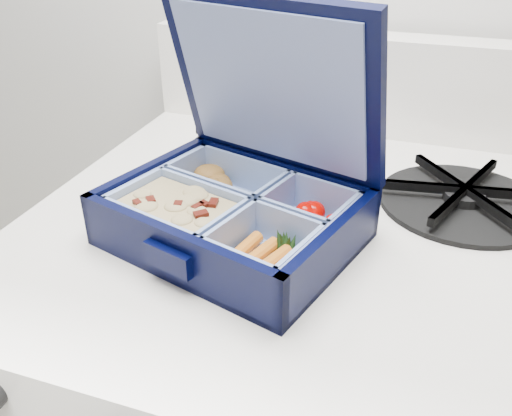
% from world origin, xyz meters
% --- Properties ---
extents(bento_box, '(0.27, 0.24, 0.06)m').
position_xyz_m(bento_box, '(-0.46, 1.61, 0.91)').
color(bento_box, black).
rests_on(bento_box, stove).
extents(burner_grate, '(0.21, 0.21, 0.03)m').
position_xyz_m(burner_grate, '(-0.24, 1.76, 0.90)').
color(burner_grate, black).
rests_on(burner_grate, stove).
extents(burner_grate_rear, '(0.19, 0.19, 0.02)m').
position_xyz_m(burner_grate_rear, '(-0.51, 1.82, 0.90)').
color(burner_grate_rear, black).
rests_on(burner_grate_rear, stove).
extents(fork, '(0.09, 0.19, 0.01)m').
position_xyz_m(fork, '(-0.46, 1.74, 0.89)').
color(fork, silver).
rests_on(fork, stove).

